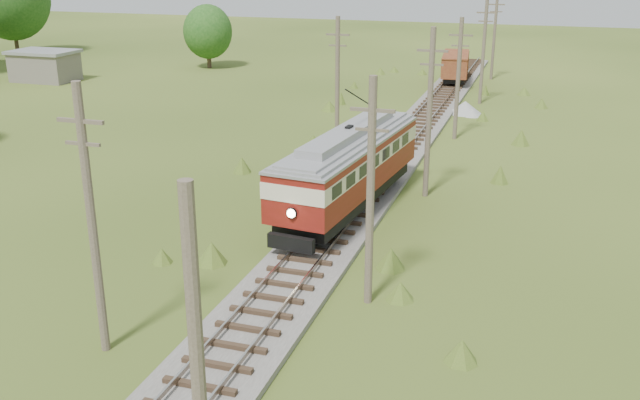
% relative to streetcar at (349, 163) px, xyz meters
% --- Properties ---
extents(railbed_main, '(3.60, 96.00, 0.57)m').
position_rel_streetcar_xyz_m(railbed_main, '(0.00, 7.11, -2.54)').
color(railbed_main, '#605B54').
rests_on(railbed_main, ground).
extents(streetcar, '(4.36, 13.10, 5.93)m').
position_rel_streetcar_xyz_m(streetcar, '(0.00, 0.00, 0.00)').
color(streetcar, black).
rests_on(streetcar, ground).
extents(gondola, '(3.19, 7.73, 2.50)m').
position_rel_streetcar_xyz_m(gondola, '(0.00, 38.77, -0.82)').
color(gondola, black).
rests_on(gondola, ground).
extents(gravel_pile, '(2.82, 2.99, 1.03)m').
position_rel_streetcar_xyz_m(gravel_pile, '(2.77, 25.59, -2.25)').
color(gravel_pile, gray).
rests_on(gravel_pile, ground).
extents(utility_pole_r_1, '(0.30, 0.30, 8.80)m').
position_rel_streetcar_xyz_m(utility_pole_r_1, '(3.10, -21.89, 1.67)').
color(utility_pole_r_1, brown).
rests_on(utility_pole_r_1, ground).
extents(utility_pole_r_2, '(1.60, 0.30, 8.60)m').
position_rel_streetcar_xyz_m(utility_pole_r_2, '(3.30, -8.89, 1.69)').
color(utility_pole_r_2, brown).
rests_on(utility_pole_r_2, ground).
extents(utility_pole_r_3, '(1.60, 0.30, 9.00)m').
position_rel_streetcar_xyz_m(utility_pole_r_3, '(3.20, 4.11, 1.90)').
color(utility_pole_r_3, brown).
rests_on(utility_pole_r_3, ground).
extents(utility_pole_r_4, '(1.60, 0.30, 8.40)m').
position_rel_streetcar_xyz_m(utility_pole_r_4, '(3.00, 17.11, 1.59)').
color(utility_pole_r_4, brown).
rests_on(utility_pole_r_4, ground).
extents(utility_pole_r_5, '(1.60, 0.30, 8.90)m').
position_rel_streetcar_xyz_m(utility_pole_r_5, '(3.40, 30.11, 1.84)').
color(utility_pole_r_5, brown).
rests_on(utility_pole_r_5, ground).
extents(utility_pole_r_6, '(1.60, 0.30, 8.70)m').
position_rel_streetcar_xyz_m(utility_pole_r_6, '(3.20, 43.11, 1.74)').
color(utility_pole_r_6, brown).
rests_on(utility_pole_r_6, ground).
extents(utility_pole_l_a, '(1.60, 0.30, 9.00)m').
position_rel_streetcar_xyz_m(utility_pole_l_a, '(-4.20, -14.89, 1.90)').
color(utility_pole_l_a, brown).
rests_on(utility_pole_l_a, ground).
extents(utility_pole_l_b, '(1.60, 0.30, 8.60)m').
position_rel_streetcar_xyz_m(utility_pole_l_b, '(-4.50, 13.11, 1.69)').
color(utility_pole_l_b, brown).
rests_on(utility_pole_l_b, ground).
extents(tree_mid_a, '(5.46, 5.46, 7.03)m').
position_rel_streetcar_xyz_m(tree_mid_a, '(-28.00, 41.11, 1.29)').
color(tree_mid_a, '#38281C').
rests_on(tree_mid_a, ground).
extents(shed, '(6.40, 4.40, 3.10)m').
position_rel_streetcar_xyz_m(shed, '(-40.00, 28.11, -1.16)').
color(shed, slate).
rests_on(shed, ground).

